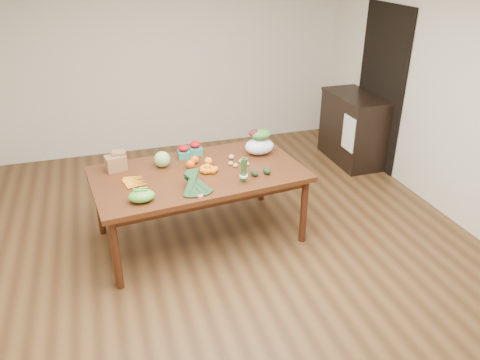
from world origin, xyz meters
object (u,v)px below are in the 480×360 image
object	(u,v)px
cabinet	(352,128)
salad_bag	(259,143)
kale_bunch	(196,184)
paper_bag	(116,162)
mandarin_cluster	(208,168)
asparagus_bundle	(244,170)
cabbage	(162,159)
dining_table	(200,205)

from	to	relation	value
cabinet	salad_bag	distance (m)	2.07
kale_bunch	salad_bag	size ratio (longest dim) A/B	1.29
paper_bag	mandarin_cluster	world-z (taller)	paper_bag
asparagus_bundle	cabinet	bearing A→B (deg)	31.74
cabinet	salad_bag	xyz separation A→B (m)	(-1.74, -1.05, 0.40)
cabinet	cabbage	xyz separation A→B (m)	(-2.76, -1.07, 0.36)
cabbage	dining_table	bearing A→B (deg)	-35.64
kale_bunch	cabinet	bearing A→B (deg)	27.43
dining_table	paper_bag	size ratio (longest dim) A/B	7.90
cabinet	paper_bag	xyz separation A→B (m)	(-3.21, -1.01, 0.37)
mandarin_cluster	salad_bag	bearing A→B (deg)	23.39
cabbage	paper_bag	bearing A→B (deg)	172.37
paper_bag	cabbage	world-z (taller)	paper_bag
paper_bag	kale_bunch	distance (m)	0.95
asparagus_bundle	salad_bag	size ratio (longest dim) A/B	0.81
cabinet	cabbage	world-z (taller)	cabinet
asparagus_bundle	mandarin_cluster	bearing A→B (deg)	124.98
dining_table	paper_bag	xyz separation A→B (m)	(-0.76, 0.28, 0.47)
dining_table	kale_bunch	size ratio (longest dim) A/B	5.04
cabinet	cabbage	distance (m)	2.98
cabinet	paper_bag	bearing A→B (deg)	-162.57
salad_bag	dining_table	bearing A→B (deg)	-161.41
dining_table	mandarin_cluster	world-z (taller)	mandarin_cluster
mandarin_cluster	kale_bunch	distance (m)	0.42
kale_bunch	salad_bag	world-z (taller)	salad_bag
mandarin_cluster	salad_bag	distance (m)	0.69
dining_table	cabinet	world-z (taller)	cabinet
cabbage	salad_bag	world-z (taller)	salad_bag
cabinet	kale_bunch	xyz separation A→B (m)	(-2.56, -1.70, 0.36)
kale_bunch	paper_bag	bearing A→B (deg)	127.01
cabinet	mandarin_cluster	bearing A→B (deg)	-150.79
dining_table	kale_bunch	bearing A→B (deg)	-111.14
dining_table	paper_bag	distance (m)	0.93
cabinet	salad_bag	world-z (taller)	salad_bag
dining_table	paper_bag	world-z (taller)	paper_bag
dining_table	salad_bag	bearing A→B (deg)	12.46
paper_bag	kale_bunch	bearing A→B (deg)	-46.86
kale_bunch	salad_bag	distance (m)	1.05
dining_table	mandarin_cluster	distance (m)	0.43
cabbage	asparagus_bundle	xyz separation A→B (m)	(0.67, -0.56, 0.04)
paper_bag	salad_bag	bearing A→B (deg)	-1.72
cabinet	kale_bunch	world-z (taller)	cabinet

